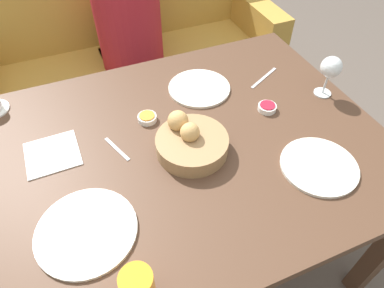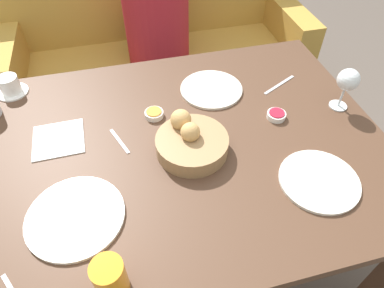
{
  "view_description": "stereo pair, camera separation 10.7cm",
  "coord_description": "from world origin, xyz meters",
  "px_view_note": "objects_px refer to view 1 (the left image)",
  "views": [
    {
      "loc": [
        -0.25,
        -0.72,
        1.53
      ],
      "look_at": [
        0.04,
        -0.04,
        0.75
      ],
      "focal_mm": 32.0,
      "sensor_mm": 36.0,
      "label": 1
    },
    {
      "loc": [
        -0.14,
        -0.75,
        1.53
      ],
      "look_at": [
        0.04,
        -0.04,
        0.75
      ],
      "focal_mm": 32.0,
      "sensor_mm": 36.0,
      "label": 2
    }
  ],
  "objects_px": {
    "jam_bowl_honey": "(147,118)",
    "spoon_coffee": "(117,149)",
    "seated_person": "(132,49)",
    "plate_far_center": "(199,88)",
    "bread_basket": "(191,142)",
    "jam_bowl_berry": "(267,107)",
    "napkin": "(52,154)",
    "couch": "(130,63)",
    "knife_silver": "(264,78)",
    "wine_glass": "(331,68)",
    "plate_near_left": "(86,231)",
    "plate_near_right": "(319,166)",
    "juice_glass": "(138,288)"
  },
  "relations": [
    {
      "from": "plate_near_right",
      "to": "spoon_coffee",
      "type": "bearing_deg",
      "value": 150.6
    },
    {
      "from": "plate_near_left",
      "to": "jam_bowl_berry",
      "type": "height_order",
      "value": "jam_bowl_berry"
    },
    {
      "from": "couch",
      "to": "seated_person",
      "type": "relative_size",
      "value": 1.53
    },
    {
      "from": "bread_basket",
      "to": "plate_near_right",
      "type": "height_order",
      "value": "bread_basket"
    },
    {
      "from": "knife_silver",
      "to": "jam_bowl_honey",
      "type": "bearing_deg",
      "value": -173.39
    },
    {
      "from": "bread_basket",
      "to": "plate_far_center",
      "type": "xyz_separation_m",
      "value": [
        0.15,
        0.28,
        -0.03
      ]
    },
    {
      "from": "wine_glass",
      "to": "jam_bowl_honey",
      "type": "height_order",
      "value": "wine_glass"
    },
    {
      "from": "plate_near_right",
      "to": "jam_bowl_honey",
      "type": "distance_m",
      "value": 0.58
    },
    {
      "from": "jam_bowl_berry",
      "to": "knife_silver",
      "type": "xyz_separation_m",
      "value": [
        0.09,
        0.17,
        -0.01
      ]
    },
    {
      "from": "plate_near_right",
      "to": "juice_glass",
      "type": "distance_m",
      "value": 0.64
    },
    {
      "from": "plate_near_right",
      "to": "knife_silver",
      "type": "height_order",
      "value": "plate_near_right"
    },
    {
      "from": "plate_far_center",
      "to": "napkin",
      "type": "bearing_deg",
      "value": -167.17
    },
    {
      "from": "plate_near_left",
      "to": "juice_glass",
      "type": "bearing_deg",
      "value": -68.78
    },
    {
      "from": "knife_silver",
      "to": "spoon_coffee",
      "type": "xyz_separation_m",
      "value": [
        -0.64,
        -0.15,
        0.0
      ]
    },
    {
      "from": "jam_bowl_honey",
      "to": "spoon_coffee",
      "type": "distance_m",
      "value": 0.16
    },
    {
      "from": "spoon_coffee",
      "to": "couch",
      "type": "bearing_deg",
      "value": 74.98
    },
    {
      "from": "bread_basket",
      "to": "knife_silver",
      "type": "bearing_deg",
      "value": 30.19
    },
    {
      "from": "spoon_coffee",
      "to": "napkin",
      "type": "distance_m",
      "value": 0.2
    },
    {
      "from": "juice_glass",
      "to": "napkin",
      "type": "relative_size",
      "value": 0.66
    },
    {
      "from": "spoon_coffee",
      "to": "wine_glass",
      "type": "bearing_deg",
      "value": -1.37
    },
    {
      "from": "seated_person",
      "to": "knife_silver",
      "type": "distance_m",
      "value": 0.89
    },
    {
      "from": "wine_glass",
      "to": "jam_bowl_berry",
      "type": "bearing_deg",
      "value": -179.86
    },
    {
      "from": "jam_bowl_berry",
      "to": "plate_near_right",
      "type": "bearing_deg",
      "value": -88.54
    },
    {
      "from": "couch",
      "to": "napkin",
      "type": "xyz_separation_m",
      "value": [
        -0.49,
        -1.04,
        0.42
      ]
    },
    {
      "from": "plate_near_right",
      "to": "juice_glass",
      "type": "bearing_deg",
      "value": -165.36
    },
    {
      "from": "couch",
      "to": "knife_silver",
      "type": "xyz_separation_m",
      "value": [
        0.34,
        -0.94,
        0.42
      ]
    },
    {
      "from": "seated_person",
      "to": "knife_silver",
      "type": "relative_size",
      "value": 7.34
    },
    {
      "from": "wine_glass",
      "to": "plate_near_right",
      "type": "bearing_deg",
      "value": -128.93
    },
    {
      "from": "plate_near_left",
      "to": "jam_bowl_honey",
      "type": "xyz_separation_m",
      "value": [
        0.28,
        0.35,
        0.01
      ]
    },
    {
      "from": "seated_person",
      "to": "plate_far_center",
      "type": "bearing_deg",
      "value": -83.78
    },
    {
      "from": "wine_glass",
      "to": "spoon_coffee",
      "type": "height_order",
      "value": "wine_glass"
    },
    {
      "from": "juice_glass",
      "to": "napkin",
      "type": "height_order",
      "value": "juice_glass"
    },
    {
      "from": "plate_far_center",
      "to": "bread_basket",
      "type": "bearing_deg",
      "value": -118.54
    },
    {
      "from": "plate_near_right",
      "to": "napkin",
      "type": "relative_size",
      "value": 1.42
    },
    {
      "from": "plate_near_right",
      "to": "bread_basket",
      "type": "bearing_deg",
      "value": 146.57
    },
    {
      "from": "plate_near_right",
      "to": "knife_silver",
      "type": "relative_size",
      "value": 1.48
    },
    {
      "from": "jam_bowl_berry",
      "to": "jam_bowl_honey",
      "type": "height_order",
      "value": "same"
    },
    {
      "from": "plate_near_left",
      "to": "napkin",
      "type": "height_order",
      "value": "plate_near_left"
    },
    {
      "from": "knife_silver",
      "to": "couch",
      "type": "bearing_deg",
      "value": 110.0
    },
    {
      "from": "bread_basket",
      "to": "napkin",
      "type": "xyz_separation_m",
      "value": [
        -0.41,
        0.15,
        -0.03
      ]
    },
    {
      "from": "couch",
      "to": "knife_silver",
      "type": "distance_m",
      "value": 1.08
    },
    {
      "from": "bread_basket",
      "to": "jam_bowl_berry",
      "type": "bearing_deg",
      "value": 12.37
    },
    {
      "from": "jam_bowl_berry",
      "to": "couch",
      "type": "bearing_deg",
      "value": 102.77
    },
    {
      "from": "spoon_coffee",
      "to": "jam_bowl_berry",
      "type": "bearing_deg",
      "value": -2.05
    },
    {
      "from": "seated_person",
      "to": "couch",
      "type": "bearing_deg",
      "value": 87.84
    },
    {
      "from": "bread_basket",
      "to": "jam_bowl_berry",
      "type": "height_order",
      "value": "bread_basket"
    },
    {
      "from": "plate_far_center",
      "to": "couch",
      "type": "bearing_deg",
      "value": 94.8
    },
    {
      "from": "plate_near_left",
      "to": "napkin",
      "type": "distance_m",
      "value": 0.32
    },
    {
      "from": "jam_bowl_berry",
      "to": "napkin",
      "type": "distance_m",
      "value": 0.74
    },
    {
      "from": "napkin",
      "to": "spoon_coffee",
      "type": "bearing_deg",
      "value": -16.39
    }
  ]
}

